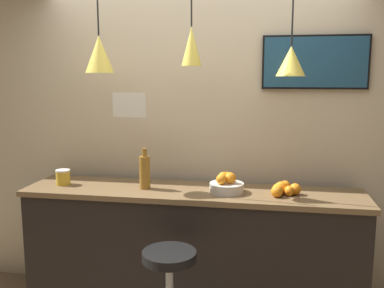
{
  "coord_description": "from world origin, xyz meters",
  "views": [
    {
      "loc": [
        0.55,
        -2.54,
        1.84
      ],
      "look_at": [
        0.0,
        0.53,
        1.34
      ],
      "focal_mm": 40.0,
      "sensor_mm": 36.0,
      "label": 1
    }
  ],
  "objects_px": {
    "bar_stool": "(170,288)",
    "juice_bottle": "(145,172)",
    "fruit_bowl": "(226,185)",
    "mounted_tv": "(315,62)",
    "spread_jar": "(63,177)"
  },
  "relations": [
    {
      "from": "juice_bottle",
      "to": "spread_jar",
      "type": "distance_m",
      "value": 0.67
    },
    {
      "from": "spread_jar",
      "to": "mounted_tv",
      "type": "height_order",
      "value": "mounted_tv"
    },
    {
      "from": "bar_stool",
      "to": "juice_bottle",
      "type": "bearing_deg",
      "value": 120.31
    },
    {
      "from": "fruit_bowl",
      "to": "mounted_tv",
      "type": "distance_m",
      "value": 1.15
    },
    {
      "from": "mounted_tv",
      "to": "fruit_bowl",
      "type": "bearing_deg",
      "value": -150.68
    },
    {
      "from": "spread_jar",
      "to": "mounted_tv",
      "type": "xyz_separation_m",
      "value": [
        1.91,
        0.35,
        0.89
      ]
    },
    {
      "from": "juice_bottle",
      "to": "spread_jar",
      "type": "xyz_separation_m",
      "value": [
        -0.67,
        0.0,
        -0.07
      ]
    },
    {
      "from": "fruit_bowl",
      "to": "mounted_tv",
      "type": "height_order",
      "value": "mounted_tv"
    },
    {
      "from": "fruit_bowl",
      "to": "spread_jar",
      "type": "height_order",
      "value": "fruit_bowl"
    },
    {
      "from": "spread_jar",
      "to": "mounted_tv",
      "type": "distance_m",
      "value": 2.14
    },
    {
      "from": "mounted_tv",
      "to": "spread_jar",
      "type": "bearing_deg",
      "value": -169.55
    },
    {
      "from": "fruit_bowl",
      "to": "juice_bottle",
      "type": "xyz_separation_m",
      "value": [
        -0.62,
        -0.0,
        0.08
      ]
    },
    {
      "from": "spread_jar",
      "to": "bar_stool",
      "type": "bearing_deg",
      "value": -28.53
    },
    {
      "from": "bar_stool",
      "to": "mounted_tv",
      "type": "distance_m",
      "value": 1.95
    },
    {
      "from": "juice_bottle",
      "to": "mounted_tv",
      "type": "relative_size",
      "value": 0.39
    }
  ]
}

